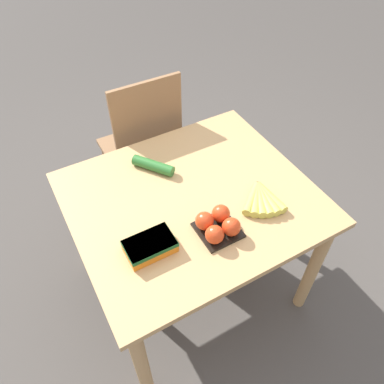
# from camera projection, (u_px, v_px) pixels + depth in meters

# --- Properties ---
(ground_plane) EXTENTS (12.00, 12.00, 0.00)m
(ground_plane) POSITION_uv_depth(u_px,v_px,m) (192.00, 283.00, 2.17)
(ground_plane) COLOR #4C4742
(dining_table) EXTENTS (1.04, 0.91, 0.74)m
(dining_table) POSITION_uv_depth(u_px,v_px,m) (192.00, 213.00, 1.71)
(dining_table) COLOR tan
(dining_table) RESTS_ON ground_plane
(chair) EXTENTS (0.42, 0.40, 1.00)m
(chair) POSITION_uv_depth(u_px,v_px,m) (144.00, 147.00, 2.21)
(chair) COLOR #8E6642
(chair) RESTS_ON ground_plane
(banana_bunch) EXTENTS (0.18, 0.19, 0.04)m
(banana_bunch) POSITION_uv_depth(u_px,v_px,m) (262.00, 199.00, 1.59)
(banana_bunch) COLOR brown
(banana_bunch) RESTS_ON dining_table
(tomato_pack) EXTENTS (0.16, 0.16, 0.08)m
(tomato_pack) POSITION_uv_depth(u_px,v_px,m) (218.00, 225.00, 1.47)
(tomato_pack) COLOR black
(tomato_pack) RESTS_ON dining_table
(carrot_bag) EXTENTS (0.19, 0.12, 0.05)m
(carrot_bag) POSITION_uv_depth(u_px,v_px,m) (150.00, 245.00, 1.41)
(carrot_bag) COLOR orange
(carrot_bag) RESTS_ON dining_table
(cucumber_near) EXTENTS (0.16, 0.19, 0.05)m
(cucumber_near) POSITION_uv_depth(u_px,v_px,m) (153.00, 166.00, 1.73)
(cucumber_near) COLOR #2D702D
(cucumber_near) RESTS_ON dining_table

